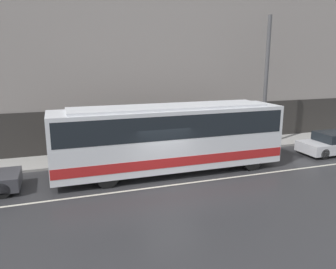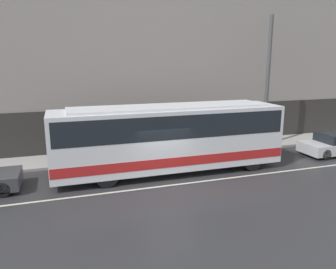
# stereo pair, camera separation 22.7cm
# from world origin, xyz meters

# --- Properties ---
(ground_plane) EXTENTS (60.00, 60.00, 0.00)m
(ground_plane) POSITION_xyz_m (0.00, 0.00, 0.00)
(ground_plane) COLOR #2D2D30
(sidewalk) EXTENTS (60.00, 2.56, 0.13)m
(sidewalk) POSITION_xyz_m (0.00, 5.28, 0.07)
(sidewalk) COLOR #A09E99
(sidewalk) RESTS_ON ground_plane
(building_facade) EXTENTS (60.00, 0.35, 10.75)m
(building_facade) POSITION_xyz_m (0.00, 6.70, 5.18)
(building_facade) COLOR gray
(building_facade) RESTS_ON ground_plane
(lane_stripe) EXTENTS (54.00, 0.14, 0.01)m
(lane_stripe) POSITION_xyz_m (0.00, 0.00, 0.00)
(lane_stripe) COLOR beige
(lane_stripe) RESTS_ON ground_plane
(transit_bus) EXTENTS (11.43, 2.50, 3.39)m
(transit_bus) POSITION_xyz_m (0.67, 1.75, 1.91)
(transit_bus) COLOR silver
(transit_bus) RESTS_ON ground_plane
(sedan_white_front) EXTENTS (4.72, 1.83, 1.31)m
(sedan_white_front) POSITION_xyz_m (11.43, 1.75, 0.62)
(sedan_white_front) COLOR silver
(sedan_white_front) RESTS_ON ground_plane
(utility_pole_near) EXTENTS (0.24, 0.24, 8.08)m
(utility_pole_near) POSITION_xyz_m (8.01, 4.45, 4.17)
(utility_pole_near) COLOR #4C4C4F
(utility_pole_near) RESTS_ON sidewalk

